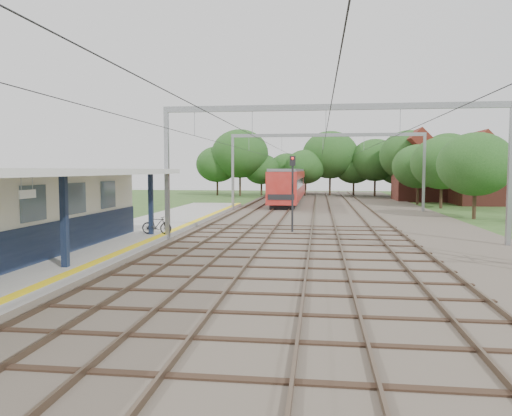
{
  "coord_description": "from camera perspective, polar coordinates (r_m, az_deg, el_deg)",
  "views": [
    {
      "loc": [
        2.91,
        -10.29,
        3.74
      ],
      "look_at": [
        -0.62,
        17.48,
        1.6
      ],
      "focal_mm": 35.0,
      "sensor_mm": 36.0,
      "label": 1
    }
  ],
  "objects": [
    {
      "name": "house_far",
      "position": [
        63.65,
        19.16,
        3.68
      ],
      "size": [
        8.0,
        6.12,
        8.66
      ],
      "color": "brown",
      "rests_on": "ground"
    },
    {
      "name": "train",
      "position": [
        62.46,
        4.12,
        2.85
      ],
      "size": [
        2.85,
        35.44,
        3.74
      ],
      "color": "black",
      "rests_on": "ballast_bed"
    },
    {
      "name": "rail_tracks",
      "position": [
        40.47,
        5.22,
        -0.7
      ],
      "size": [
        11.8,
        88.0,
        0.15
      ],
      "color": "brown",
      "rests_on": "ballast_bed"
    },
    {
      "name": "station_building",
      "position": [
        20.99,
        -26.95,
        -0.74
      ],
      "size": [
        3.41,
        18.0,
        3.4
      ],
      "color": "beige",
      "rests_on": "platform"
    },
    {
      "name": "platform",
      "position": [
        26.66,
        -15.83,
        -3.48
      ],
      "size": [
        5.0,
        52.0,
        0.35
      ],
      "primitive_type": "cube",
      "color": "gray",
      "rests_on": "ground"
    },
    {
      "name": "house_near",
      "position": [
        59.13,
        25.1,
        3.24
      ],
      "size": [
        7.0,
        6.12,
        7.89
      ],
      "color": "brown",
      "rests_on": "ground"
    },
    {
      "name": "signal_post",
      "position": [
        29.23,
        4.19,
        2.75
      ],
      "size": [
        0.33,
        0.28,
        4.56
      ],
      "rotation": [
        0.0,
        0.0,
        -0.11
      ],
      "color": "black",
      "rests_on": "ground"
    },
    {
      "name": "catenary_system",
      "position": [
        35.62,
        8.07,
        7.18
      ],
      "size": [
        17.22,
        88.0,
        7.0
      ],
      "color": "gray",
      "rests_on": "ground"
    },
    {
      "name": "yellow_stripe",
      "position": [
        25.84,
        -11.24,
        -3.24
      ],
      "size": [
        0.45,
        52.0,
        0.01
      ],
      "primitive_type": "cube",
      "color": "yellow",
      "rests_on": "platform"
    },
    {
      "name": "ballast_bed",
      "position": [
        40.47,
        8.76,
        -0.91
      ],
      "size": [
        18.0,
        90.0,
        0.1
      ],
      "primitive_type": "cube",
      "color": "#473D33",
      "rests_on": "ground"
    },
    {
      "name": "tree_band",
      "position": [
        67.43,
        8.07,
        5.34
      ],
      "size": [
        31.72,
        30.88,
        8.82
      ],
      "color": "#382619",
      "rests_on": "ground"
    },
    {
      "name": "canopy",
      "position": [
        19.47,
        -26.06,
        3.64
      ],
      "size": [
        6.4,
        20.0,
        3.44
      ],
      "color": "#101B34",
      "rests_on": "platform"
    },
    {
      "name": "ground",
      "position": [
        11.33,
        -8.33,
        -14.97
      ],
      "size": [
        160.0,
        160.0,
        0.0
      ],
      "primitive_type": "plane",
      "color": "#2D4C1E",
      "rests_on": "ground"
    },
    {
      "name": "bicycle",
      "position": [
        26.84,
        -11.29,
        -1.92
      ],
      "size": [
        1.65,
        0.52,
        0.98
      ],
      "primitive_type": "imported",
      "rotation": [
        0.0,
        0.0,
        1.53
      ],
      "color": "black",
      "rests_on": "platform"
    }
  ]
}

